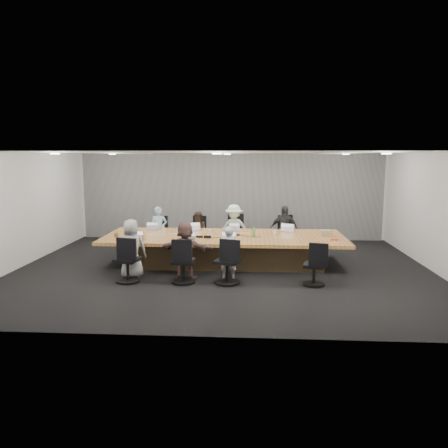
# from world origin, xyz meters

# --- Properties ---
(floor) EXTENTS (10.00, 8.00, 0.00)m
(floor) POSITION_xyz_m (0.00, 0.00, 0.00)
(floor) COLOR black
(floor) RESTS_ON ground
(ceiling) EXTENTS (10.00, 8.00, 0.00)m
(ceiling) POSITION_xyz_m (0.00, 0.00, 2.80)
(ceiling) COLOR white
(ceiling) RESTS_ON wall_back
(wall_back) EXTENTS (10.00, 0.00, 2.80)m
(wall_back) POSITION_xyz_m (0.00, 4.00, 1.40)
(wall_back) COLOR silver
(wall_back) RESTS_ON ground
(wall_front) EXTENTS (10.00, 0.00, 2.80)m
(wall_front) POSITION_xyz_m (0.00, -4.00, 1.40)
(wall_front) COLOR silver
(wall_front) RESTS_ON ground
(wall_left) EXTENTS (0.00, 8.00, 2.80)m
(wall_left) POSITION_xyz_m (-5.00, 0.00, 1.40)
(wall_left) COLOR silver
(wall_left) RESTS_ON ground
(wall_right) EXTENTS (0.00, 8.00, 2.80)m
(wall_right) POSITION_xyz_m (5.00, 0.00, 1.40)
(wall_right) COLOR silver
(wall_right) RESTS_ON ground
(curtain) EXTENTS (9.80, 0.04, 2.80)m
(curtain) POSITION_xyz_m (0.00, 3.92, 1.40)
(curtain) COLOR gray
(curtain) RESTS_ON ground
(conference_table) EXTENTS (6.00, 2.20, 0.74)m
(conference_table) POSITION_xyz_m (0.00, 0.50, 0.40)
(conference_table) COLOR #47331D
(conference_table) RESTS_ON ground
(chair_0) EXTENTS (0.58, 0.58, 0.73)m
(chair_0) POSITION_xyz_m (-1.95, 2.20, 0.37)
(chair_0) COLOR black
(chair_0) RESTS_ON ground
(chair_1) EXTENTS (0.62, 0.62, 0.76)m
(chair_1) POSITION_xyz_m (-0.80, 2.20, 0.38)
(chair_1) COLOR black
(chair_1) RESTS_ON ground
(chair_2) EXTENTS (0.65, 0.65, 0.87)m
(chair_2) POSITION_xyz_m (0.19, 2.20, 0.44)
(chair_2) COLOR black
(chair_2) RESTS_ON ground
(chair_3) EXTENTS (0.71, 0.71, 0.83)m
(chair_3) POSITION_xyz_m (1.59, 2.20, 0.42)
(chair_3) COLOR black
(chair_3) RESTS_ON ground
(chair_4) EXTENTS (0.68, 0.68, 0.83)m
(chair_4) POSITION_xyz_m (-2.00, -1.20, 0.41)
(chair_4) COLOR black
(chair_4) RESTS_ON ground
(chair_5) EXTENTS (0.57, 0.57, 0.80)m
(chair_5) POSITION_xyz_m (-0.78, -1.20, 0.40)
(chair_5) COLOR black
(chair_5) RESTS_ON ground
(chair_6) EXTENTS (0.70, 0.70, 0.82)m
(chair_6) POSITION_xyz_m (0.17, -1.20, 0.41)
(chair_6) COLOR black
(chair_6) RESTS_ON ground
(chair_7) EXTENTS (0.59, 0.59, 0.72)m
(chair_7) POSITION_xyz_m (2.01, -1.20, 0.36)
(chair_7) COLOR black
(chair_7) RESTS_ON ground
(person_0) EXTENTS (0.51, 0.37, 1.29)m
(person_0) POSITION_xyz_m (-1.95, 1.85, 0.65)
(person_0) COLOR #8DB4C7
(person_0) RESTS_ON ground
(laptop_0) EXTENTS (0.34, 0.26, 0.02)m
(laptop_0) POSITION_xyz_m (-1.95, 1.30, 0.75)
(laptop_0) COLOR #B2B2B7
(laptop_0) RESTS_ON conference_table
(person_1) EXTENTS (0.60, 0.49, 1.17)m
(person_1) POSITION_xyz_m (-0.80, 1.85, 0.58)
(person_1) COLOR #36271F
(person_1) RESTS_ON ground
(laptop_1) EXTENTS (0.33, 0.26, 0.02)m
(laptop_1) POSITION_xyz_m (-0.80, 1.30, 0.75)
(laptop_1) COLOR #B2B2B7
(laptop_1) RESTS_ON conference_table
(person_2) EXTENTS (0.94, 0.61, 1.37)m
(person_2) POSITION_xyz_m (0.19, 1.85, 0.68)
(person_2) COLOR beige
(person_2) RESTS_ON ground
(laptop_2) EXTENTS (0.33, 0.26, 0.02)m
(laptop_2) POSITION_xyz_m (0.19, 1.30, 0.75)
(laptop_2) COLOR #B2B2B7
(laptop_2) RESTS_ON conference_table
(person_3) EXTENTS (0.79, 0.33, 1.35)m
(person_3) POSITION_xyz_m (1.59, 1.85, 0.68)
(person_3) COLOR #27282D
(person_3) RESTS_ON ground
(laptop_3) EXTENTS (0.39, 0.31, 0.02)m
(laptop_3) POSITION_xyz_m (1.59, 1.30, 0.75)
(laptop_3) COLOR #B2B2B7
(laptop_3) RESTS_ON conference_table
(person_4) EXTENTS (0.74, 0.57, 1.33)m
(person_4) POSITION_xyz_m (-2.00, -0.85, 0.67)
(person_4) COLOR #979797
(person_4) RESTS_ON ground
(laptop_4) EXTENTS (0.33, 0.25, 0.02)m
(laptop_4) POSITION_xyz_m (-2.00, -0.30, 0.75)
(laptop_4) COLOR #8C6647
(laptop_4) RESTS_ON conference_table
(person_5) EXTENTS (1.25, 0.59, 1.30)m
(person_5) POSITION_xyz_m (-0.78, -0.85, 0.65)
(person_5) COLOR brown
(person_5) RESTS_ON ground
(laptop_5) EXTENTS (0.29, 0.20, 0.02)m
(laptop_5) POSITION_xyz_m (-0.78, -0.30, 0.75)
(laptop_5) COLOR #B2B2B7
(laptop_5) RESTS_ON conference_table
(person_6) EXTENTS (0.47, 0.34, 1.20)m
(person_6) POSITION_xyz_m (0.17, -0.85, 0.60)
(person_6) COLOR #ABAEBB
(person_6) RESTS_ON ground
(laptop_6) EXTENTS (0.38, 0.28, 0.02)m
(laptop_6) POSITION_xyz_m (0.17, -0.30, 0.75)
(laptop_6) COLOR #B2B2B7
(laptop_6) RESTS_ON conference_table
(bottle_green_left) EXTENTS (0.09, 0.09, 0.25)m
(bottle_green_left) POSITION_xyz_m (-2.39, 0.64, 0.86)
(bottle_green_left) COLOR #4E9A48
(bottle_green_left) RESTS_ON conference_table
(bottle_green_right) EXTENTS (0.07, 0.07, 0.24)m
(bottle_green_right) POSITION_xyz_m (0.74, 0.33, 0.86)
(bottle_green_right) COLOR #4E9A48
(bottle_green_right) RESTS_ON conference_table
(bottle_clear) EXTENTS (0.08, 0.08, 0.22)m
(bottle_clear) POSITION_xyz_m (-1.57, 0.61, 0.85)
(bottle_clear) COLOR silver
(bottle_clear) RESTS_ON conference_table
(cup_white_far) EXTENTS (0.08, 0.08, 0.09)m
(cup_white_far) POSITION_xyz_m (-0.40, 0.87, 0.78)
(cup_white_far) COLOR white
(cup_white_far) RESTS_ON conference_table
(cup_white_near) EXTENTS (0.10, 0.10, 0.11)m
(cup_white_near) POSITION_xyz_m (1.27, 0.72, 0.80)
(cup_white_near) COLOR white
(cup_white_near) RESTS_ON conference_table
(mug_brown) EXTENTS (0.11, 0.11, 0.11)m
(mug_brown) POSITION_xyz_m (-2.65, 0.13, 0.79)
(mug_brown) COLOR brown
(mug_brown) RESTS_ON conference_table
(mic_left) EXTENTS (0.17, 0.11, 0.03)m
(mic_left) POSITION_xyz_m (-0.59, 0.25, 0.76)
(mic_left) COLOR black
(mic_left) RESTS_ON conference_table
(mic_right) EXTENTS (0.18, 0.15, 0.03)m
(mic_right) POSITION_xyz_m (0.30, 0.55, 0.76)
(mic_right) COLOR black
(mic_right) RESTS_ON conference_table
(stapler) EXTENTS (0.18, 0.07, 0.07)m
(stapler) POSITION_xyz_m (-0.38, 0.13, 0.77)
(stapler) COLOR black
(stapler) RESTS_ON conference_table
(canvas_bag) EXTENTS (0.29, 0.19, 0.15)m
(canvas_bag) POSITION_xyz_m (2.55, 0.62, 0.81)
(canvas_bag) COLOR tan
(canvas_bag) RESTS_ON conference_table
(snack_packet) EXTENTS (0.19, 0.14, 0.04)m
(snack_packet) POSITION_xyz_m (2.65, 0.05, 0.76)
(snack_packet) COLOR #D95330
(snack_packet) RESTS_ON conference_table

